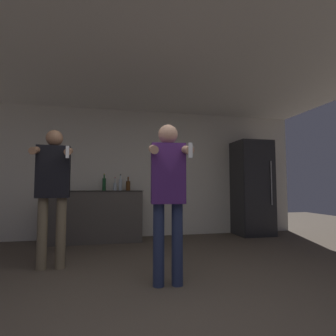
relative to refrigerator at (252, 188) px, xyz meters
The scene contains 11 objects.
ground_plane 4.02m from the refrigerator, 128.80° to the right, with size 14.00×14.00×0.00m, color #4C4238.
wall_back 2.49m from the refrigerator, behind, with size 7.00×0.06×2.55m.
ceiling_slab 3.23m from the refrigerator, 150.88° to the right, with size 7.00×3.88×0.05m.
refrigerator is the anchor object (origin of this frame).
counter 3.17m from the refrigerator, behind, with size 1.64×0.61×0.92m.
bottle_clear_vodka 2.71m from the refrigerator, behind, with size 0.07×0.07×0.31m.
bottle_red_label 3.01m from the refrigerator, behind, with size 0.07×0.07×0.32m.
bottle_dark_rum 2.57m from the refrigerator, behind, with size 0.08×0.08×0.28m.
bottle_green_wine 2.81m from the refrigerator, behind, with size 0.06×0.06×0.25m.
person_woman_foreground 3.29m from the refrigerator, 134.40° to the right, with size 0.44×0.49×1.64m.
person_man_side 3.89m from the refrigerator, 156.86° to the right, with size 0.47×0.46×1.70m.
Camera 1 is at (-0.42, -1.94, 0.99)m, focal length 28.00 mm.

